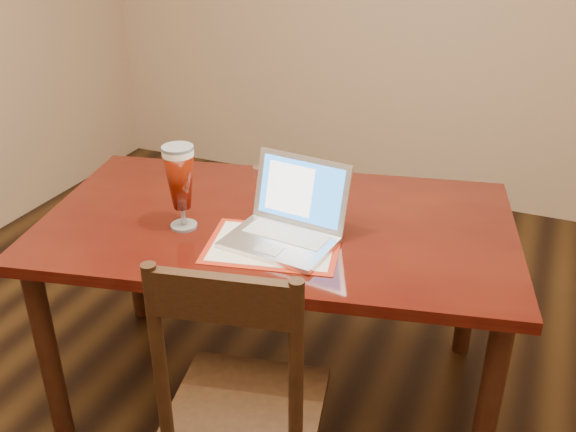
% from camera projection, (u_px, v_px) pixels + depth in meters
% --- Properties ---
extents(dining_table, '(1.89, 1.32, 1.12)m').
position_uv_depth(dining_table, '(275.00, 241.00, 2.40)').
color(dining_table, '#451109').
rests_on(dining_table, ground).
extents(dining_chair, '(0.54, 0.52, 1.08)m').
position_uv_depth(dining_chair, '(243.00, 411.00, 1.92)').
color(dining_chair, '#311C0D').
rests_on(dining_chair, ground).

